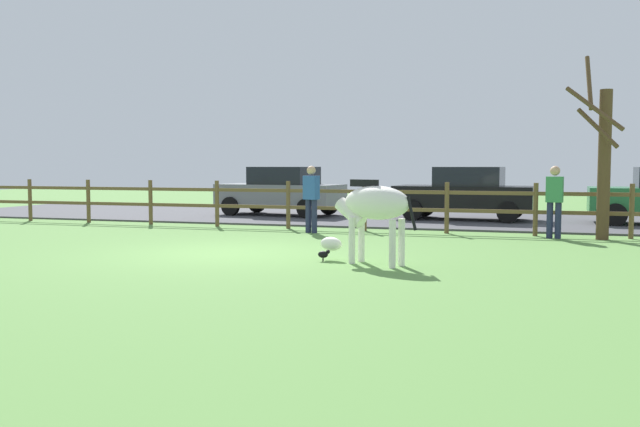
# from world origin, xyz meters

# --- Properties ---
(ground_plane) EXTENTS (60.00, 60.00, 0.00)m
(ground_plane) POSITION_xyz_m (0.00, 0.00, 0.00)
(ground_plane) COLOR #5B8C42
(parking_asphalt) EXTENTS (28.00, 7.40, 0.05)m
(parking_asphalt) POSITION_xyz_m (0.00, 9.30, 0.03)
(parking_asphalt) COLOR #47474C
(parking_asphalt) RESTS_ON ground_plane
(paddock_fence) EXTENTS (20.68, 0.11, 1.24)m
(paddock_fence) POSITION_xyz_m (-0.72, 5.00, 0.71)
(paddock_fence) COLOR brown
(paddock_fence) RESTS_ON ground_plane
(bare_tree) EXTENTS (1.20, 1.26, 4.11)m
(bare_tree) POSITION_xyz_m (6.84, 4.61, 1.83)
(bare_tree) COLOR #513A23
(bare_tree) RESTS_ON ground_plane
(zebra) EXTENTS (1.85, 0.95, 1.41)m
(zebra) POSITION_xyz_m (2.87, -0.63, 0.93)
(zebra) COLOR white
(zebra) RESTS_ON ground_plane
(crow_on_grass) EXTENTS (0.22, 0.10, 0.20)m
(crow_on_grass) POSITION_xyz_m (2.01, -0.56, 0.13)
(crow_on_grass) COLOR black
(crow_on_grass) RESTS_ON ground_plane
(parked_car_grey) EXTENTS (4.17, 2.25, 1.56)m
(parked_car_grey) POSITION_xyz_m (-2.39, 8.84, 0.84)
(parked_car_grey) COLOR slate
(parked_car_grey) RESTS_ON parking_asphalt
(parked_car_black) EXTENTS (4.09, 2.07, 1.56)m
(parked_car_black) POSITION_xyz_m (3.46, 8.77, 0.84)
(parked_car_black) COLOR black
(parked_car_black) RESTS_ON parking_asphalt
(visitor_left_of_tree) EXTENTS (0.41, 0.32, 1.64)m
(visitor_left_of_tree) POSITION_xyz_m (0.22, 4.11, 0.91)
(visitor_left_of_tree) COLOR #232847
(visitor_left_of_tree) RESTS_ON ground_plane
(visitor_right_of_tree) EXTENTS (0.39, 0.27, 1.64)m
(visitor_right_of_tree) POSITION_xyz_m (5.85, 4.56, 0.91)
(visitor_right_of_tree) COLOR #232847
(visitor_right_of_tree) RESTS_ON ground_plane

